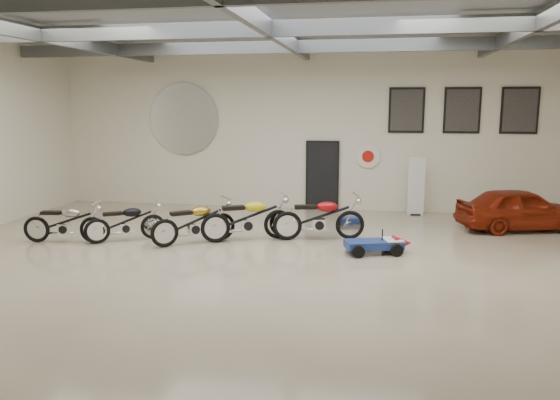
% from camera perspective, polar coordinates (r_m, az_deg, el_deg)
% --- Properties ---
extents(floor, '(16.00, 12.00, 0.01)m').
position_cam_1_polar(floor, '(11.68, -1.04, -6.34)').
color(floor, '#B8A88C').
rests_on(floor, ground).
extents(ceiling, '(16.00, 12.00, 0.01)m').
position_cam_1_polar(ceiling, '(11.34, -1.13, 18.71)').
color(ceiling, gray).
rests_on(ceiling, back_wall).
extents(back_wall, '(16.00, 0.02, 5.00)m').
position_cam_1_polar(back_wall, '(17.15, 2.85, 7.37)').
color(back_wall, beige).
rests_on(back_wall, floor).
extents(ceiling_beams, '(15.80, 11.80, 0.32)m').
position_cam_1_polar(ceiling_beams, '(11.30, -1.12, 17.45)').
color(ceiling_beams, '#4F5255').
rests_on(ceiling_beams, ceiling).
extents(door, '(0.92, 0.08, 2.10)m').
position_cam_1_polar(door, '(17.17, 4.45, 2.50)').
color(door, black).
rests_on(door, back_wall).
extents(logo_plaque, '(2.30, 0.06, 1.16)m').
position_cam_1_polar(logo_plaque, '(18.04, -10.00, 8.31)').
color(logo_plaque, silver).
rests_on(logo_plaque, back_wall).
extents(poster_left, '(1.05, 0.08, 1.35)m').
position_cam_1_polar(poster_left, '(16.97, 13.08, 9.13)').
color(poster_left, black).
rests_on(poster_left, back_wall).
extents(poster_mid, '(1.05, 0.08, 1.35)m').
position_cam_1_polar(poster_mid, '(17.12, 18.50, 8.88)').
color(poster_mid, black).
rests_on(poster_mid, back_wall).
extents(poster_right, '(1.05, 0.08, 1.35)m').
position_cam_1_polar(poster_right, '(17.42, 23.76, 8.56)').
color(poster_right, black).
rests_on(poster_right, back_wall).
extents(oil_sign, '(0.72, 0.10, 0.72)m').
position_cam_1_polar(oil_sign, '(17.02, 9.18, 4.53)').
color(oil_sign, white).
rests_on(oil_sign, back_wall).
extents(banner_stand, '(0.50, 0.24, 1.78)m').
position_cam_1_polar(banner_stand, '(16.70, 14.05, 1.46)').
color(banner_stand, white).
rests_on(banner_stand, floor).
extents(motorcycle_silver, '(2.02, 0.88, 1.02)m').
position_cam_1_polar(motorcycle_silver, '(14.03, -21.63, -2.13)').
color(motorcycle_silver, silver).
rests_on(motorcycle_silver, floor).
extents(motorcycle_black, '(1.89, 1.50, 0.98)m').
position_cam_1_polar(motorcycle_black, '(13.69, -15.88, -2.17)').
color(motorcycle_black, silver).
rests_on(motorcycle_black, floor).
extents(motorcycle_gold, '(2.00, 1.79, 1.07)m').
position_cam_1_polar(motorcycle_gold, '(13.10, -8.99, -2.23)').
color(motorcycle_gold, silver).
rests_on(motorcycle_gold, floor).
extents(motorcycle_yellow, '(2.29, 1.59, 1.15)m').
position_cam_1_polar(motorcycle_yellow, '(13.24, -3.46, -1.82)').
color(motorcycle_yellow, silver).
rests_on(motorcycle_yellow, floor).
extents(motorcycle_red, '(2.30, 1.19, 1.15)m').
position_cam_1_polar(motorcycle_red, '(13.33, 4.09, -1.76)').
color(motorcycle_red, silver).
rests_on(motorcycle_red, floor).
extents(go_kart, '(1.68, 1.14, 0.56)m').
position_cam_1_polar(go_kart, '(12.35, 10.35, -4.25)').
color(go_kart, navy).
rests_on(go_kart, floor).
extents(vintage_car, '(2.17, 3.52, 1.12)m').
position_cam_1_polar(vintage_car, '(15.69, 23.86, -0.86)').
color(vintage_car, maroon).
rests_on(vintage_car, floor).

